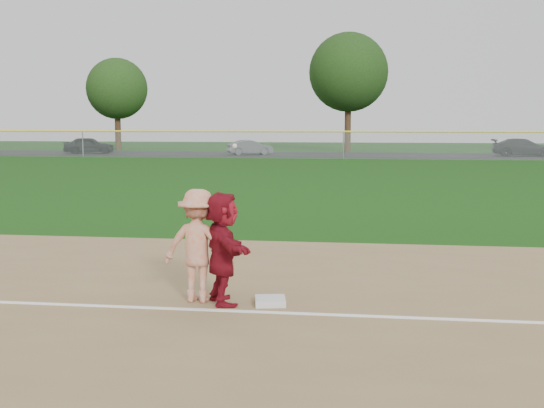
# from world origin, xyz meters

# --- Properties ---
(ground) EXTENTS (160.00, 160.00, 0.00)m
(ground) POSITION_xyz_m (0.00, 0.00, 0.00)
(ground) COLOR #123E0C
(ground) RESTS_ON ground
(foul_line) EXTENTS (60.00, 0.10, 0.01)m
(foul_line) POSITION_xyz_m (0.00, -0.80, 0.03)
(foul_line) COLOR white
(foul_line) RESTS_ON infield_dirt
(parking_asphalt) EXTENTS (120.00, 10.00, 0.01)m
(parking_asphalt) POSITION_xyz_m (0.00, 46.00, 0.01)
(parking_asphalt) COLOR black
(parking_asphalt) RESTS_ON ground
(first_base) EXTENTS (0.52, 0.52, 0.10)m
(first_base) POSITION_xyz_m (0.23, -0.36, 0.07)
(first_base) COLOR silver
(first_base) RESTS_ON infield_dirt
(base_runner) EXTENTS (1.09, 1.62, 1.68)m
(base_runner) POSITION_xyz_m (-0.48, -0.39, 0.86)
(base_runner) COLOR maroon
(base_runner) RESTS_ON infield_dirt
(car_left) EXTENTS (4.47, 2.64, 1.43)m
(car_left) POSITION_xyz_m (-21.70, 45.30, 0.72)
(car_left) COLOR black
(car_left) RESTS_ON parking_asphalt
(car_mid) EXTENTS (3.90, 2.65, 1.22)m
(car_mid) POSITION_xyz_m (-7.79, 45.09, 0.62)
(car_mid) COLOR #505257
(car_mid) RESTS_ON parking_asphalt
(car_right) EXTENTS (4.92, 2.27, 1.39)m
(car_right) POSITION_xyz_m (13.93, 45.74, 0.71)
(car_right) COLOR black
(car_right) RESTS_ON parking_asphalt
(first_base_play) EXTENTS (1.17, 0.76, 2.37)m
(first_base_play) POSITION_xyz_m (-0.87, -0.31, 0.87)
(first_base_play) COLOR #AFAFB2
(first_base_play) RESTS_ON infield_dirt
(outfield_fence) EXTENTS (110.00, 0.12, 110.00)m
(outfield_fence) POSITION_xyz_m (0.00, 40.00, 1.96)
(outfield_fence) COLOR #999EA0
(outfield_fence) RESTS_ON ground
(tree_1) EXTENTS (5.80, 5.80, 8.75)m
(tree_1) POSITION_xyz_m (-22.00, 53.00, 5.83)
(tree_1) COLOR #362213
(tree_1) RESTS_ON ground
(tree_2) EXTENTS (7.00, 7.00, 10.58)m
(tree_2) POSITION_xyz_m (0.00, 51.50, 7.06)
(tree_2) COLOR #362313
(tree_2) RESTS_ON ground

